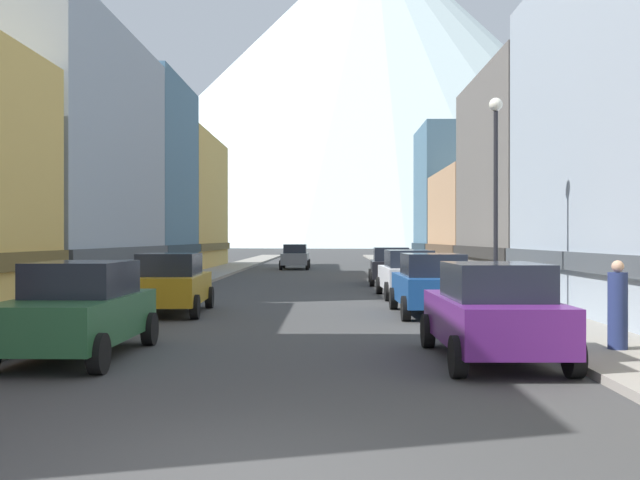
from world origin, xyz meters
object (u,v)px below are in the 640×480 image
object	(u,v)px
car_driving_0	(295,257)
pedestrian_0	(618,308)
car_left_1	(171,283)
car_left_0	(79,309)
streetlamp_right	(496,173)
car_right_1	(431,284)
car_right_0	(493,312)
car_right_3	(391,266)
car_right_2	(408,273)

from	to	relation	value
car_driving_0	pedestrian_0	world-z (taller)	pedestrian_0
car_left_1	pedestrian_0	size ratio (longest dim) A/B	2.70
car_left_0	streetlamp_right	bearing A→B (deg)	34.76
car_right_1	car_left_0	bearing A→B (deg)	-134.54
car_right_0	streetlamp_right	distance (m)	7.54
car_right_0	car_right_3	bearing A→B (deg)	90.01
car_driving_0	car_right_3	bearing A→B (deg)	-72.93
car_left_1	streetlamp_right	distance (m)	9.80
car_right_0	car_right_3	world-z (taller)	same
car_right_0	streetlamp_right	size ratio (longest dim) A/B	0.75
car_left_0	car_right_3	xyz separation A→B (m)	(7.60, 21.95, 0.00)
car_left_0	streetlamp_right	xyz separation A→B (m)	(9.15, 6.35, 3.09)
car_left_1	car_right_3	bearing A→B (deg)	61.37
car_right_0	pedestrian_0	world-z (taller)	pedestrian_0
car_left_1	car_driving_0	world-z (taller)	same
car_right_0	car_right_1	world-z (taller)	same
car_left_1	car_right_0	bearing A→B (deg)	-47.82
car_right_2	car_right_3	distance (m)	7.86
car_right_2	car_left_1	bearing A→B (deg)	-141.49
car_right_0	car_driving_0	world-z (taller)	same
pedestrian_0	car_right_1	bearing A→B (deg)	108.01
car_right_2	car_right_0	bearing A→B (deg)	-90.00
car_right_0	car_right_2	xyz separation A→B (m)	(0.00, 14.43, 0.00)
car_right_0	pedestrian_0	distance (m)	2.51
car_left_0	pedestrian_0	size ratio (longest dim) A/B	2.66
car_right_1	car_left_1	bearing A→B (deg)	177.63
car_right_2	streetlamp_right	distance (m)	8.47
car_left_1	car_right_2	world-z (taller)	same
car_right_1	streetlamp_right	size ratio (longest dim) A/B	0.76
car_right_0	pedestrian_0	bearing A→B (deg)	12.40
car_driving_0	pedestrian_0	distance (m)	40.12
car_left_0	car_right_2	size ratio (longest dim) A/B	0.99
car_right_2	car_driving_0	distance (m)	26.01
car_left_1	car_right_2	bearing A→B (deg)	38.51
streetlamp_right	car_right_2	bearing A→B (deg)	101.32
car_left_1	streetlamp_right	size ratio (longest dim) A/B	0.76
car_right_1	car_driving_0	xyz separation A→B (m)	(-5.40, 31.81, 0.00)
car_right_2	streetlamp_right	size ratio (longest dim) A/B	0.76
car_right_1	car_driving_0	bearing A→B (deg)	99.64
car_right_3	car_right_1	bearing A→B (deg)	-89.99
car_left_0	car_driving_0	world-z (taller)	same
car_right_3	streetlamp_right	size ratio (longest dim) A/B	0.76
car_right_2	car_left_0	bearing A→B (deg)	-118.36
car_left_0	car_right_1	world-z (taller)	same
car_left_1	car_right_3	distance (m)	15.85
streetlamp_right	car_left_1	bearing A→B (deg)	169.56
car_left_1	streetlamp_right	bearing A→B (deg)	-10.44
car_driving_0	car_left_1	bearing A→B (deg)	-93.99
car_left_0	car_right_2	distance (m)	16.00
car_left_1	car_right_0	distance (m)	11.32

